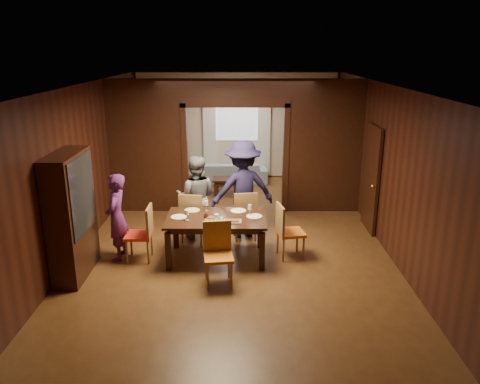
{
  "coord_description": "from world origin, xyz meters",
  "views": [
    {
      "loc": [
        0.15,
        -8.37,
        3.54
      ],
      "look_at": [
        0.11,
        -0.4,
        1.05
      ],
      "focal_mm": 35.0,
      "sensor_mm": 36.0,
      "label": 1
    }
  ],
  "objects_px": {
    "chair_far_r": "(244,214)",
    "chair_near": "(218,255)",
    "chair_left": "(139,234)",
    "hutch": "(71,216)",
    "person_navy": "(243,189)",
    "coffee_table": "(229,186)",
    "chair_far_l": "(193,216)",
    "person_purple": "(117,217)",
    "person_grey": "(196,197)",
    "sofa": "(230,172)",
    "dining_table": "(217,238)",
    "chair_right": "(291,231)"
  },
  "relations": [
    {
      "from": "chair_right",
      "to": "hutch",
      "type": "relative_size",
      "value": 0.48
    },
    {
      "from": "chair_right",
      "to": "chair_far_r",
      "type": "relative_size",
      "value": 1.0
    },
    {
      "from": "chair_far_l",
      "to": "dining_table",
      "type": "bearing_deg",
      "value": 128.48
    },
    {
      "from": "chair_far_r",
      "to": "chair_near",
      "type": "height_order",
      "value": "same"
    },
    {
      "from": "hutch",
      "to": "coffee_table",
      "type": "bearing_deg",
      "value": 61.47
    },
    {
      "from": "coffee_table",
      "to": "chair_near",
      "type": "relative_size",
      "value": 0.82
    },
    {
      "from": "chair_far_l",
      "to": "chair_far_r",
      "type": "height_order",
      "value": "same"
    },
    {
      "from": "person_navy",
      "to": "sofa",
      "type": "relative_size",
      "value": 0.96
    },
    {
      "from": "person_grey",
      "to": "coffee_table",
      "type": "xyz_separation_m",
      "value": [
        0.54,
        2.76,
        -0.6
      ]
    },
    {
      "from": "chair_left",
      "to": "hutch",
      "type": "bearing_deg",
      "value": -60.94
    },
    {
      "from": "coffee_table",
      "to": "chair_far_l",
      "type": "relative_size",
      "value": 0.82
    },
    {
      "from": "sofa",
      "to": "dining_table",
      "type": "relative_size",
      "value": 1.16
    },
    {
      "from": "person_purple",
      "to": "person_navy",
      "type": "bearing_deg",
      "value": 116.66
    },
    {
      "from": "sofa",
      "to": "chair_far_r",
      "type": "height_order",
      "value": "chair_far_r"
    },
    {
      "from": "chair_far_l",
      "to": "person_navy",
      "type": "bearing_deg",
      "value": -157.26
    },
    {
      "from": "sofa",
      "to": "chair_right",
      "type": "xyz_separation_m",
      "value": [
        1.17,
        -4.7,
        0.2
      ]
    },
    {
      "from": "person_navy",
      "to": "dining_table",
      "type": "relative_size",
      "value": 1.11
    },
    {
      "from": "person_grey",
      "to": "chair_far_l",
      "type": "bearing_deg",
      "value": 80.84
    },
    {
      "from": "person_purple",
      "to": "dining_table",
      "type": "xyz_separation_m",
      "value": [
        1.7,
        -0.0,
        -0.38
      ]
    },
    {
      "from": "dining_table",
      "to": "chair_far_r",
      "type": "relative_size",
      "value": 1.75
    },
    {
      "from": "person_navy",
      "to": "chair_right",
      "type": "distance_m",
      "value": 1.36
    },
    {
      "from": "chair_left",
      "to": "person_navy",
      "type": "bearing_deg",
      "value": 121.2
    },
    {
      "from": "dining_table",
      "to": "hutch",
      "type": "distance_m",
      "value": 2.4
    },
    {
      "from": "chair_right",
      "to": "chair_far_l",
      "type": "distance_m",
      "value": 1.9
    },
    {
      "from": "person_purple",
      "to": "chair_near",
      "type": "height_order",
      "value": "person_purple"
    },
    {
      "from": "person_purple",
      "to": "person_navy",
      "type": "height_order",
      "value": "person_navy"
    },
    {
      "from": "person_grey",
      "to": "chair_far_l",
      "type": "distance_m",
      "value": 0.37
    },
    {
      "from": "person_purple",
      "to": "chair_far_l",
      "type": "distance_m",
      "value": 1.47
    },
    {
      "from": "person_purple",
      "to": "person_grey",
      "type": "height_order",
      "value": "person_grey"
    },
    {
      "from": "person_grey",
      "to": "chair_far_r",
      "type": "height_order",
      "value": "person_grey"
    },
    {
      "from": "person_grey",
      "to": "hutch",
      "type": "distance_m",
      "value": 2.4
    },
    {
      "from": "coffee_table",
      "to": "chair_far_l",
      "type": "bearing_deg",
      "value": -101.25
    },
    {
      "from": "person_navy",
      "to": "chair_far_l",
      "type": "height_order",
      "value": "person_navy"
    },
    {
      "from": "chair_left",
      "to": "chair_far_r",
      "type": "relative_size",
      "value": 1.0
    },
    {
      "from": "chair_far_r",
      "to": "hutch",
      "type": "height_order",
      "value": "hutch"
    },
    {
      "from": "hutch",
      "to": "chair_right",
      "type": "bearing_deg",
      "value": 10.5
    },
    {
      "from": "chair_far_l",
      "to": "sofa",
      "type": "bearing_deg",
      "value": -91.44
    },
    {
      "from": "coffee_table",
      "to": "chair_far_l",
      "type": "height_order",
      "value": "chair_far_l"
    },
    {
      "from": "person_navy",
      "to": "chair_right",
      "type": "xyz_separation_m",
      "value": [
        0.83,
        -0.98,
        -0.46
      ]
    },
    {
      "from": "dining_table",
      "to": "chair_left",
      "type": "relative_size",
      "value": 1.75
    },
    {
      "from": "person_purple",
      "to": "chair_near",
      "type": "bearing_deg",
      "value": 63.34
    },
    {
      "from": "person_grey",
      "to": "sofa",
      "type": "distance_m",
      "value": 3.86
    },
    {
      "from": "person_purple",
      "to": "chair_left",
      "type": "height_order",
      "value": "person_purple"
    },
    {
      "from": "person_grey",
      "to": "chair_right",
      "type": "distance_m",
      "value": 1.97
    },
    {
      "from": "sofa",
      "to": "dining_table",
      "type": "distance_m",
      "value": 4.77
    },
    {
      "from": "dining_table",
      "to": "person_purple",
      "type": "bearing_deg",
      "value": 179.98
    },
    {
      "from": "person_navy",
      "to": "sofa",
      "type": "bearing_deg",
      "value": -100.03
    },
    {
      "from": "hutch",
      "to": "person_navy",
      "type": "bearing_deg",
      "value": 31.17
    },
    {
      "from": "sofa",
      "to": "chair_far_r",
      "type": "xyz_separation_m",
      "value": [
        0.36,
        -3.87,
        0.2
      ]
    },
    {
      "from": "coffee_table",
      "to": "chair_near",
      "type": "bearing_deg",
      "value": -90.4
    }
  ]
}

